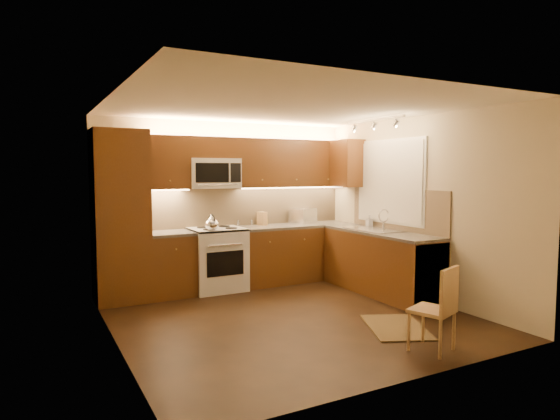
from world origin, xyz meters
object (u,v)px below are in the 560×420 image
toaster_oven (303,216)px  knife_block (262,218)px  dining_chair (432,308)px  sink (374,225)px  microwave (213,173)px  stove (217,259)px  kettle (212,222)px  soap_bottle (369,221)px

toaster_oven → knife_block: size_ratio=1.90×
toaster_oven → dining_chair: 3.54m
dining_chair → sink: bearing=44.4°
knife_block → microwave: bearing=171.9°
knife_block → stove: bearing=-179.1°
stove → toaster_oven: 1.69m
microwave → knife_block: 1.10m
kettle → toaster_oven: (1.74, 0.41, -0.01)m
toaster_oven → dining_chair: (-0.58, -3.44, -0.60)m
stove → microwave: bearing=90.0°
microwave → toaster_oven: size_ratio=1.90×
sink → toaster_oven: bearing=107.7°
stove → sink: sink is taller
stove → kettle: (-0.16, -0.22, 0.57)m
kettle → dining_chair: size_ratio=0.27×
stove → sink: size_ratio=1.07×
sink → knife_block: size_ratio=4.08×
sink → knife_block: knife_block is taller
soap_bottle → dining_chair: size_ratio=0.21×
microwave → toaster_oven: (1.58, 0.06, -0.70)m
stove → toaster_oven: (1.58, 0.19, 0.56)m
kettle → dining_chair: (1.16, -3.03, -0.61)m
kettle → dining_chair: 3.30m
soap_bottle → dining_chair: soap_bottle is taller
stove → kettle: bearing=-125.4°
microwave → toaster_oven: 1.73m
microwave → stove: bearing=-90.0°
kettle → soap_bottle: kettle is taller
kettle → knife_block: bearing=11.6°
stove → knife_block: knife_block is taller
stove → sink: bearing=-29.4°
sink → kettle: bearing=157.3°
kettle → soap_bottle: size_ratio=1.30×
microwave → soap_bottle: microwave is taller
microwave → kettle: 0.79m
toaster_oven → kettle: bearing=169.1°
sink → dining_chair: sink is taller
microwave → kettle: bearing=-113.9°
stove → dining_chair: size_ratio=1.09×
knife_block → dining_chair: (0.16, -3.45, -0.58)m
stove → toaster_oven: bearing=6.9°
sink → soap_bottle: size_ratio=4.87×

